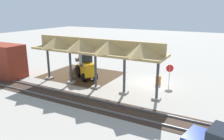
{
  "coord_description": "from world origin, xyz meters",
  "views": [
    {
      "loc": [
        -6.63,
        21.14,
        7.5
      ],
      "look_at": [
        3.48,
        2.43,
        1.6
      ],
      "focal_mm": 35.0,
      "sensor_mm": 36.0,
      "label": 1
    }
  ],
  "objects_px": {
    "stop_sign": "(170,70)",
    "backhoe": "(86,67)",
    "brick_utility_building": "(5,61)",
    "traffic_barrel": "(158,80)"
  },
  "relations": [
    {
      "from": "backhoe",
      "to": "stop_sign",
      "type": "bearing_deg",
      "value": -165.98
    },
    {
      "from": "stop_sign",
      "to": "backhoe",
      "type": "bearing_deg",
      "value": 14.02
    },
    {
      "from": "stop_sign",
      "to": "backhoe",
      "type": "distance_m",
      "value": 9.11
    },
    {
      "from": "stop_sign",
      "to": "backhoe",
      "type": "relative_size",
      "value": 0.44
    },
    {
      "from": "stop_sign",
      "to": "brick_utility_building",
      "type": "height_order",
      "value": "brick_utility_building"
    },
    {
      "from": "brick_utility_building",
      "to": "stop_sign",
      "type": "bearing_deg",
      "value": -160.3
    },
    {
      "from": "brick_utility_building",
      "to": "traffic_barrel",
      "type": "height_order",
      "value": "brick_utility_building"
    },
    {
      "from": "stop_sign",
      "to": "traffic_barrel",
      "type": "relative_size",
      "value": 2.33
    },
    {
      "from": "backhoe",
      "to": "brick_utility_building",
      "type": "height_order",
      "value": "brick_utility_building"
    },
    {
      "from": "backhoe",
      "to": "brick_utility_building",
      "type": "relative_size",
      "value": 1.02
    }
  ]
}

